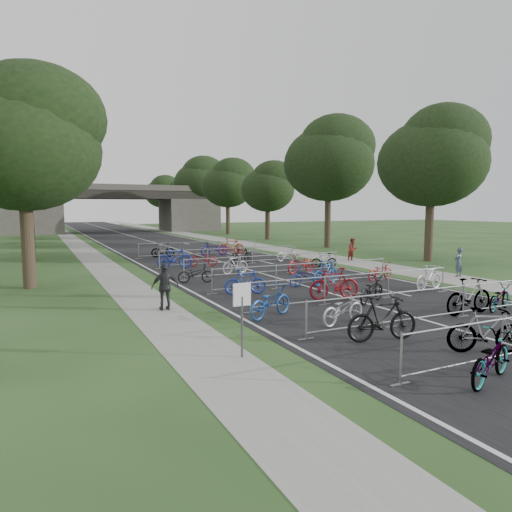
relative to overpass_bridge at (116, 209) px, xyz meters
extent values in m
cube|color=black|center=(0.00, -15.00, -3.53)|extent=(11.00, 140.00, 0.01)
cube|color=gray|center=(8.00, -15.00, -3.53)|extent=(3.00, 140.00, 0.01)
cube|color=gray|center=(-7.50, -15.00, -3.53)|extent=(2.00, 140.00, 0.01)
cube|color=silver|center=(0.00, -15.00, -3.53)|extent=(0.12, 140.00, 0.00)
cube|color=#46433F|center=(-11.50, 0.00, -1.03)|extent=(8.00, 8.00, 5.00)
cube|color=#46433F|center=(11.50, 0.00, -1.03)|extent=(8.00, 8.00, 5.00)
cube|color=black|center=(0.00, 0.00, 2.07)|extent=(30.00, 8.00, 1.20)
cube|color=#46433F|center=(0.00, -3.80, 3.07)|extent=(30.00, 0.40, 0.90)
cube|color=#46433F|center=(0.00, 3.80, 3.07)|extent=(30.00, 0.40, 0.90)
cylinder|color=#4C4C51|center=(-6.80, -62.00, -2.78)|extent=(0.06, 0.06, 1.50)
cube|color=white|center=(-6.80, -62.00, -1.98)|extent=(0.45, 0.04, 0.55)
cylinder|color=#33261C|center=(-11.50, -49.00, -1.43)|extent=(0.56, 0.56, 4.20)
ellipsoid|color=black|center=(-11.50, -49.00, 2.68)|extent=(6.72, 6.72, 5.51)
sphere|color=black|center=(-10.90, -49.50, 4.03)|extent=(5.38, 5.38, 5.38)
sphere|color=black|center=(-12.00, -48.50, 1.84)|extent=(4.37, 4.37, 4.37)
cylinder|color=#33261C|center=(13.00, -49.00, -1.29)|extent=(0.56, 0.56, 4.48)
ellipsoid|color=black|center=(13.00, -49.00, 3.10)|extent=(7.17, 7.17, 5.88)
sphere|color=black|center=(13.60, -49.50, 4.53)|extent=(5.73, 5.73, 5.73)
sphere|color=black|center=(12.50, -48.50, 2.20)|extent=(4.66, 4.66, 4.66)
cylinder|color=#33261C|center=(-11.50, -37.00, -1.17)|extent=(0.56, 0.56, 4.72)
ellipsoid|color=black|center=(-11.50, -37.00, 3.46)|extent=(7.56, 7.56, 6.20)
sphere|color=black|center=(-10.90, -37.50, 4.97)|extent=(6.05, 6.05, 6.05)
sphere|color=black|center=(-12.00, -36.50, 2.51)|extent=(4.91, 4.91, 4.91)
cylinder|color=#33261C|center=(13.00, -37.00, -0.98)|extent=(0.56, 0.56, 5.11)
ellipsoid|color=black|center=(13.00, -37.00, 4.03)|extent=(8.18, 8.18, 6.70)
sphere|color=black|center=(13.60, -37.50, 5.66)|extent=(6.54, 6.54, 6.54)
sphere|color=black|center=(12.50, -36.50, 3.01)|extent=(5.31, 5.31, 5.31)
cylinder|color=#33261C|center=(-11.50, -25.00, -0.91)|extent=(0.56, 0.56, 5.25)
ellipsoid|color=black|center=(-11.50, -25.00, 4.24)|extent=(8.40, 8.40, 6.89)
sphere|color=black|center=(-10.90, -25.50, 5.92)|extent=(6.72, 6.72, 6.72)
sphere|color=black|center=(-12.00, -24.50, 3.19)|extent=(5.46, 5.46, 5.46)
cylinder|color=#33261C|center=(13.00, -25.00, -1.61)|extent=(0.56, 0.56, 3.85)
ellipsoid|color=black|center=(13.00, -25.00, 2.16)|extent=(6.16, 6.16, 5.05)
sphere|color=black|center=(13.60, -25.50, 3.40)|extent=(4.93, 4.93, 4.93)
sphere|color=black|center=(12.50, -24.50, 1.39)|extent=(4.00, 4.00, 4.00)
cylinder|color=#33261C|center=(-11.50, -13.00, -1.43)|extent=(0.56, 0.56, 4.20)
ellipsoid|color=black|center=(-11.50, -13.00, 2.68)|extent=(6.72, 6.72, 5.51)
sphere|color=black|center=(-10.90, -13.50, 4.03)|extent=(5.38, 5.38, 5.38)
sphere|color=black|center=(-12.00, -12.50, 1.84)|extent=(4.37, 4.37, 4.37)
cylinder|color=#33261C|center=(13.00, -13.00, -1.29)|extent=(0.56, 0.56, 4.48)
ellipsoid|color=black|center=(13.00, -13.00, 3.10)|extent=(7.17, 7.17, 5.88)
sphere|color=black|center=(13.60, -13.50, 4.53)|extent=(5.73, 5.73, 5.73)
sphere|color=black|center=(12.50, -12.50, 2.20)|extent=(4.66, 4.66, 4.66)
cylinder|color=#33261C|center=(-11.50, -1.00, -1.17)|extent=(0.56, 0.56, 4.72)
ellipsoid|color=black|center=(-11.50, -1.00, 3.46)|extent=(7.56, 7.56, 6.20)
sphere|color=black|center=(-10.90, -1.50, 4.97)|extent=(6.05, 6.05, 6.05)
sphere|color=black|center=(-12.00, -0.50, 2.51)|extent=(4.91, 4.91, 4.91)
cylinder|color=#33261C|center=(13.00, -1.00, -0.98)|extent=(0.56, 0.56, 5.11)
ellipsoid|color=black|center=(13.00, -1.00, 4.03)|extent=(8.18, 8.18, 6.70)
sphere|color=black|center=(13.60, -1.50, 5.66)|extent=(6.54, 6.54, 6.54)
sphere|color=black|center=(12.50, -0.50, 3.01)|extent=(5.31, 5.31, 5.31)
cylinder|color=#33261C|center=(-11.50, 11.00, -0.91)|extent=(0.56, 0.56, 5.25)
ellipsoid|color=black|center=(-11.50, 11.00, 4.24)|extent=(8.40, 8.40, 6.89)
sphere|color=black|center=(-10.90, 10.50, 5.92)|extent=(6.72, 6.72, 6.72)
sphere|color=black|center=(-12.00, 11.50, 3.19)|extent=(5.46, 5.46, 5.46)
cylinder|color=#33261C|center=(13.00, 11.00, -1.61)|extent=(0.56, 0.56, 3.85)
ellipsoid|color=black|center=(13.00, 11.00, 2.16)|extent=(6.16, 6.16, 5.05)
sphere|color=black|center=(13.60, 10.50, 3.40)|extent=(4.93, 4.93, 4.93)
sphere|color=black|center=(12.50, 11.50, 1.39)|extent=(4.00, 4.00, 4.00)
cylinder|color=#33261C|center=(-11.50, 23.00, -1.43)|extent=(0.56, 0.56, 4.20)
ellipsoid|color=black|center=(-11.50, 23.00, 2.68)|extent=(6.72, 6.72, 5.51)
sphere|color=black|center=(-10.90, 22.50, 4.03)|extent=(5.38, 5.38, 5.38)
sphere|color=black|center=(-12.00, 23.50, 1.84)|extent=(4.37, 4.37, 4.37)
cylinder|color=#33261C|center=(13.00, 23.00, -1.29)|extent=(0.56, 0.56, 4.48)
ellipsoid|color=black|center=(13.00, 23.00, 3.10)|extent=(7.17, 7.17, 5.88)
sphere|color=black|center=(13.60, 22.50, 4.53)|extent=(5.73, 5.73, 5.73)
sphere|color=black|center=(12.50, 23.50, 2.20)|extent=(4.66, 4.66, 4.66)
cylinder|color=gray|center=(-4.60, -65.00, -2.98)|extent=(0.05, 0.05, 1.10)
cube|color=gray|center=(-4.60, -65.00, -3.52)|extent=(0.50, 0.08, 0.03)
cylinder|color=gray|center=(-1.53, -65.00, -2.98)|extent=(0.05, 0.05, 1.10)
cube|color=gray|center=(-1.53, -65.00, -3.52)|extent=(0.50, 0.08, 0.03)
cylinder|color=gray|center=(0.00, -61.40, -2.48)|extent=(9.20, 0.04, 0.04)
cylinder|color=gray|center=(0.00, -61.40, -3.35)|extent=(9.20, 0.04, 0.04)
cylinder|color=gray|center=(-4.60, -61.40, -2.98)|extent=(0.05, 0.05, 1.10)
cube|color=gray|center=(-4.60, -61.40, -3.52)|extent=(0.50, 0.08, 0.03)
cylinder|color=gray|center=(-1.53, -61.40, -2.98)|extent=(0.05, 0.05, 1.10)
cube|color=gray|center=(-1.53, -61.40, -3.52)|extent=(0.50, 0.08, 0.03)
cylinder|color=gray|center=(1.53, -61.40, -2.98)|extent=(0.05, 0.05, 1.10)
cube|color=gray|center=(1.53, -61.40, -3.52)|extent=(0.50, 0.08, 0.03)
cylinder|color=gray|center=(0.00, -57.80, -2.48)|extent=(9.20, 0.04, 0.04)
cylinder|color=gray|center=(0.00, -57.80, -3.35)|extent=(9.20, 0.04, 0.04)
cylinder|color=gray|center=(-4.60, -57.80, -2.98)|extent=(0.05, 0.05, 1.10)
cube|color=gray|center=(-4.60, -57.80, -3.52)|extent=(0.50, 0.08, 0.03)
cylinder|color=gray|center=(-1.53, -57.80, -2.98)|extent=(0.05, 0.05, 1.10)
cube|color=gray|center=(-1.53, -57.80, -3.52)|extent=(0.50, 0.08, 0.03)
cylinder|color=gray|center=(1.53, -57.80, -2.98)|extent=(0.05, 0.05, 1.10)
cube|color=gray|center=(1.53, -57.80, -3.52)|extent=(0.50, 0.08, 0.03)
cylinder|color=gray|center=(4.60, -57.80, -2.98)|extent=(0.05, 0.05, 1.10)
cube|color=gray|center=(4.60, -57.80, -3.52)|extent=(0.50, 0.08, 0.03)
cylinder|color=gray|center=(0.00, -54.00, -2.48)|extent=(9.20, 0.04, 0.04)
cylinder|color=gray|center=(0.00, -54.00, -3.35)|extent=(9.20, 0.04, 0.04)
cylinder|color=gray|center=(-4.60, -54.00, -2.98)|extent=(0.05, 0.05, 1.10)
cube|color=gray|center=(-4.60, -54.00, -3.52)|extent=(0.50, 0.08, 0.03)
cylinder|color=gray|center=(-1.53, -54.00, -2.98)|extent=(0.05, 0.05, 1.10)
cube|color=gray|center=(-1.53, -54.00, -3.52)|extent=(0.50, 0.08, 0.03)
cylinder|color=gray|center=(1.53, -54.00, -2.98)|extent=(0.05, 0.05, 1.10)
cube|color=gray|center=(1.53, -54.00, -3.52)|extent=(0.50, 0.08, 0.03)
cylinder|color=gray|center=(4.60, -54.00, -2.98)|extent=(0.05, 0.05, 1.10)
cube|color=gray|center=(4.60, -54.00, -3.52)|extent=(0.50, 0.08, 0.03)
cylinder|color=gray|center=(0.00, -50.00, -2.48)|extent=(9.20, 0.04, 0.04)
cylinder|color=gray|center=(0.00, -50.00, -3.35)|extent=(9.20, 0.04, 0.04)
cylinder|color=gray|center=(-4.60, -50.00, -2.98)|extent=(0.05, 0.05, 1.10)
cube|color=gray|center=(-4.60, -50.00, -3.52)|extent=(0.50, 0.08, 0.03)
cylinder|color=gray|center=(-1.53, -50.00, -2.98)|extent=(0.05, 0.05, 1.10)
cube|color=gray|center=(-1.53, -50.00, -3.52)|extent=(0.50, 0.08, 0.03)
cylinder|color=gray|center=(1.53, -50.00, -2.98)|extent=(0.05, 0.05, 1.10)
cube|color=gray|center=(1.53, -50.00, -3.52)|extent=(0.50, 0.08, 0.03)
cylinder|color=gray|center=(4.60, -50.00, -2.98)|extent=(0.05, 0.05, 1.10)
cube|color=gray|center=(4.60, -50.00, -3.52)|extent=(0.50, 0.08, 0.03)
cylinder|color=gray|center=(0.00, -45.00, -2.48)|extent=(9.20, 0.04, 0.04)
cylinder|color=gray|center=(0.00, -45.00, -3.35)|extent=(9.20, 0.04, 0.04)
cylinder|color=gray|center=(-4.60, -45.00, -2.98)|extent=(0.05, 0.05, 1.10)
cube|color=gray|center=(-4.60, -45.00, -3.52)|extent=(0.50, 0.08, 0.03)
cylinder|color=gray|center=(-1.53, -45.00, -2.98)|extent=(0.05, 0.05, 1.10)
cube|color=gray|center=(-1.53, -45.00, -3.52)|extent=(0.50, 0.08, 0.03)
cylinder|color=gray|center=(1.53, -45.00, -2.98)|extent=(0.05, 0.05, 1.10)
cube|color=gray|center=(1.53, -45.00, -3.52)|extent=(0.50, 0.08, 0.03)
cylinder|color=gray|center=(4.60, -45.00, -2.98)|extent=(0.05, 0.05, 1.10)
cube|color=gray|center=(4.60, -45.00, -3.52)|extent=(0.50, 0.08, 0.03)
cylinder|color=gray|center=(0.00, -39.00, -2.48)|extent=(9.20, 0.04, 0.04)
cylinder|color=gray|center=(0.00, -39.00, -3.35)|extent=(9.20, 0.04, 0.04)
cylinder|color=gray|center=(-4.60, -39.00, -2.98)|extent=(0.05, 0.05, 1.10)
cube|color=gray|center=(-4.60, -39.00, -3.52)|extent=(0.50, 0.08, 0.03)
cylinder|color=gray|center=(-1.53, -39.00, -2.98)|extent=(0.05, 0.05, 1.10)
cube|color=gray|center=(-1.53, -39.00, -3.52)|extent=(0.50, 0.08, 0.03)
cylinder|color=gray|center=(1.53, -39.00, -2.98)|extent=(0.05, 0.05, 1.10)
cube|color=gray|center=(1.53, -39.00, -3.52)|extent=(0.50, 0.08, 0.03)
cylinder|color=gray|center=(4.60, -39.00, -2.98)|extent=(0.05, 0.05, 1.10)
cube|color=gray|center=(4.60, -39.00, -3.52)|extent=(0.50, 0.08, 0.03)
imported|color=gray|center=(-2.86, -65.72, -3.01)|extent=(2.09, 1.28, 1.04)
imported|color=gray|center=(-1.23, -64.37, -2.96)|extent=(1.94, 1.41, 1.15)
imported|color=black|center=(-2.84, -62.44, -2.91)|extent=(2.14, 0.97, 1.24)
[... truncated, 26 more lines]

